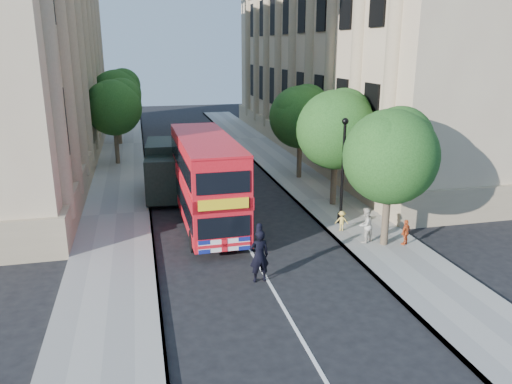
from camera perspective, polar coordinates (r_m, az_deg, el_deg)
ground at (r=18.20m, az=2.13°, el=-11.39°), size 120.00×120.00×0.00m
pavement_right at (r=28.71m, az=7.91°, el=-0.86°), size 3.50×80.00×0.12m
pavement_left at (r=26.90m, az=-15.63°, el=-2.51°), size 3.50×80.00×0.12m
building_right at (r=43.50m, az=11.84°, el=16.70°), size 12.00×38.00×18.00m
tree_right_near at (r=21.59m, az=15.21°, el=4.49°), size 4.00×4.00×6.08m
tree_right_mid at (r=26.89m, az=9.20°, el=7.52°), size 4.20×4.20×6.37m
tree_right_far at (r=32.48m, az=5.15°, el=8.92°), size 4.00×4.00×6.15m
tree_left_far at (r=37.80m, az=-15.91°, el=9.61°), size 4.00×4.00×6.30m
tree_left_back at (r=45.73m, az=-15.59°, el=11.02°), size 4.20×4.20×6.65m
lamp_post at (r=24.21m, az=9.86°, el=1.84°), size 0.32×0.32×5.16m
double_decker_bus at (r=24.12m, az=-5.72°, el=1.58°), size 2.59×9.28×4.27m
box_van at (r=29.13m, az=-10.11°, el=2.33°), size 2.66×5.68×3.16m
police_constable at (r=18.56m, az=0.37°, el=-7.31°), size 0.78×0.55×2.04m
woman_pedestrian at (r=22.47m, az=12.39°, el=-3.71°), size 0.96×0.88×1.59m
child_a at (r=22.70m, az=16.75°, el=-4.42°), size 0.72×0.59×1.15m
child_b at (r=23.76m, az=9.77°, el=-3.26°), size 0.70×0.54×0.95m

